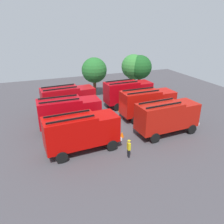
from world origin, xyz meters
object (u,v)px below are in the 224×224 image
object	(u,v)px
tree_3	(140,67)
fire_truck_4	(68,98)
firefighter_2	(129,148)
traffic_cone_0	(92,134)
tree_2	(134,69)
fire_truck_0	(81,131)
fire_truck_2	(69,111)
traffic_cone_2	(120,110)
tree_1	(133,67)
tree_0	(94,70)
fire_truck_1	(167,116)
firefighter_1	(135,105)
fire_truck_3	(147,102)
fire_truck_5	(128,92)
traffic_cone_1	(122,134)
firefighter_0	(108,127)

from	to	relation	value
tree_3	fire_truck_4	bearing A→B (deg)	-157.55
firefighter_2	traffic_cone_0	size ratio (longest dim) A/B	2.91
fire_truck_4	traffic_cone_0	bearing A→B (deg)	-86.41
tree_2	fire_truck_0	bearing A→B (deg)	-129.98
fire_truck_2	traffic_cone_2	size ratio (longest dim) A/B	10.68
tree_1	tree_2	size ratio (longest dim) A/B	1.10
tree_0	fire_truck_2	bearing A→B (deg)	-120.23
tree_1	tree_2	world-z (taller)	tree_1
fire_truck_1	traffic_cone_2	xyz separation A→B (m)	(-2.28, 7.75, -1.82)
fire_truck_4	fire_truck_0	bearing A→B (deg)	-97.72
fire_truck_4	firefighter_2	xyz separation A→B (m)	(3.13, -12.58, -1.17)
fire_truck_0	tree_0	size ratio (longest dim) A/B	1.15
firefighter_1	tree_3	distance (m)	10.27
firefighter_2	tree_3	bearing A→B (deg)	65.17
fire_truck_3	fire_truck_4	size ratio (longest dim) A/B	0.98
firefighter_1	tree_0	world-z (taller)	tree_0
traffic_cone_0	tree_0	bearing A→B (deg)	71.60
fire_truck_5	traffic_cone_1	xyz separation A→B (m)	(-4.65, -8.57, -1.83)
fire_truck_0	traffic_cone_1	bearing A→B (deg)	9.43
tree_0	tree_2	xyz separation A→B (m)	(7.37, 0.11, -0.30)
firefighter_1	tree_0	bearing A→B (deg)	-5.38
fire_truck_3	traffic_cone_1	size ratio (longest dim) A/B	11.12
fire_truck_1	tree_2	world-z (taller)	tree_2
firefighter_1	tree_1	size ratio (longest dim) A/B	0.25
fire_truck_0	traffic_cone_1	world-z (taller)	fire_truck_0
firefighter_2	traffic_cone_2	bearing A→B (deg)	76.48
fire_truck_0	firefighter_0	size ratio (longest dim) A/B	4.44
firefighter_0	traffic_cone_1	world-z (taller)	firefighter_0
fire_truck_2	traffic_cone_1	xyz separation A→B (m)	(4.84, -4.12, -1.83)
fire_truck_4	traffic_cone_1	xyz separation A→B (m)	(4.08, -8.84, -1.83)
traffic_cone_1	firefighter_2	bearing A→B (deg)	-104.33
firefighter_0	traffic_cone_1	size ratio (longest dim) A/B	2.54
tree_0	traffic_cone_1	bearing A→B (deg)	-95.83
fire_truck_1	traffic_cone_2	size ratio (longest dim) A/B	10.82
fire_truck_1	fire_truck_0	bearing A→B (deg)	177.42
traffic_cone_0	traffic_cone_1	world-z (taller)	traffic_cone_1
traffic_cone_1	traffic_cone_2	bearing A→B (deg)	68.90
fire_truck_0	tree_3	world-z (taller)	tree_3
firefighter_2	tree_0	distance (m)	19.25
tree_2	traffic_cone_1	xyz separation A→B (m)	(-8.91, -15.17, -3.67)
fire_truck_3	traffic_cone_2	distance (m)	4.37
fire_truck_1	fire_truck_5	xyz separation A→B (m)	(-0.23, 9.58, 0.00)
fire_truck_3	traffic_cone_2	world-z (taller)	fire_truck_3
firefighter_0	traffic_cone_1	distance (m)	1.74
firefighter_2	tree_2	xyz separation A→B (m)	(9.87, 18.91, 3.01)
fire_truck_3	traffic_cone_0	size ratio (longest dim) A/B	11.99
tree_2	traffic_cone_2	bearing A→B (deg)	-126.81
fire_truck_2	firefighter_1	xyz separation A→B (m)	(9.51, 2.05, -1.25)
fire_truck_0	firefighter_0	xyz separation A→B (m)	(3.42, 2.10, -1.23)
firefighter_0	traffic_cone_2	size ratio (longest dim) A/B	2.44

